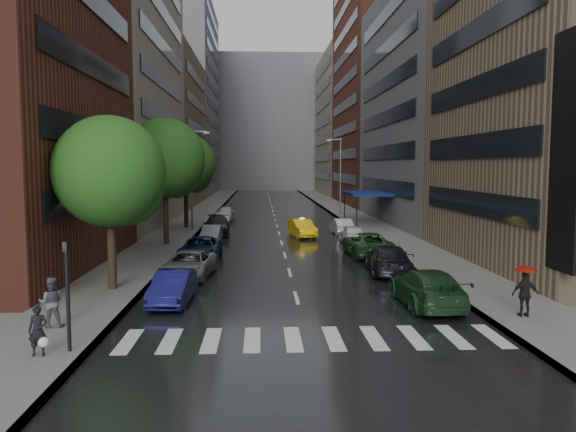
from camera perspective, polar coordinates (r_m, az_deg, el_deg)
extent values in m
plane|color=gray|center=(21.66, 1.55, -10.79)|extent=(220.00, 220.00, 0.00)
cube|color=black|center=(71.03, -1.50, 0.38)|extent=(14.00, 140.00, 0.01)
cube|color=gray|center=(71.40, -8.74, 0.40)|extent=(4.00, 140.00, 0.15)
cube|color=gray|center=(71.80, 5.70, 0.46)|extent=(4.00, 140.00, 0.15)
cube|color=silver|center=(20.20, -15.93, -12.15)|extent=(0.55, 2.80, 0.01)
cube|color=silver|center=(19.93, -11.91, -12.30)|extent=(0.55, 2.80, 0.01)
cube|color=silver|center=(19.76, -7.81, -12.38)|extent=(0.55, 2.80, 0.01)
cube|color=silver|center=(19.69, -3.65, -12.41)|extent=(0.55, 2.80, 0.01)
cube|color=silver|center=(19.72, 0.52, -12.38)|extent=(0.55, 2.80, 0.01)
cube|color=silver|center=(19.84, 4.65, -12.28)|extent=(0.55, 2.80, 0.01)
cube|color=silver|center=(20.07, 8.71, -12.12)|extent=(0.55, 2.80, 0.01)
cube|color=silver|center=(20.39, 12.65, -11.91)|extent=(0.55, 2.80, 0.01)
cube|color=silver|center=(20.79, 16.45, -11.66)|extent=(0.55, 2.80, 0.01)
cube|color=silver|center=(21.28, 20.09, -11.37)|extent=(0.55, 2.80, 0.01)
cube|color=maroon|center=(36.10, -25.59, 15.93)|extent=(8.00, 20.00, 26.00)
cube|color=gray|center=(59.36, -16.43, 15.70)|extent=(8.00, 28.00, 34.00)
cube|color=#937A5B|center=(85.97, -11.90, 8.44)|extent=(8.00, 28.00, 22.00)
cube|color=slate|center=(116.28, -9.60, 11.56)|extent=(8.00, 32.00, 38.00)
cube|color=#937A5B|center=(37.82, 24.68, 18.55)|extent=(8.00, 20.00, 30.00)
cube|color=slate|center=(59.45, 13.67, 10.87)|extent=(8.00, 28.00, 24.00)
cube|color=maroon|center=(87.21, 8.42, 13.07)|extent=(8.00, 28.00, 36.00)
cube|color=gray|center=(116.24, 5.49, 9.13)|extent=(8.00, 32.00, 28.00)
cube|color=black|center=(26.07, 26.48, 5.83)|extent=(0.30, 2.20, 10.00)
cube|color=slate|center=(139.14, -2.16, 9.32)|extent=(40.00, 14.00, 32.00)
cylinder|color=#382619|center=(27.62, -17.49, -2.74)|extent=(0.40, 0.40, 4.54)
sphere|color=#1E5116|center=(27.38, -17.68, 4.34)|extent=(5.19, 5.19, 5.19)
cylinder|color=#382619|center=(42.39, -12.31, 0.49)|extent=(0.40, 0.40, 5.16)
sphere|color=#1E5116|center=(42.26, -12.41, 5.73)|extent=(5.90, 5.90, 5.90)
cylinder|color=#382619|center=(53.48, -10.32, 1.34)|extent=(0.40, 0.40, 4.89)
sphere|color=#1E5116|center=(53.37, -10.39, 5.27)|extent=(5.59, 5.59, 5.59)
imported|color=yellow|center=(46.69, 1.44, -1.25)|extent=(2.37, 4.65, 1.46)
imported|color=#12104B|center=(24.86, -11.64, -7.12)|extent=(1.67, 4.35, 1.41)
imported|color=slate|center=(30.30, -10.01, -4.88)|extent=(2.86, 5.30, 1.41)
imported|color=#0E1B41|center=(35.81, -8.89, -3.28)|extent=(2.51, 5.26, 1.45)
imported|color=slate|center=(43.92, -7.76, -1.79)|extent=(1.50, 4.04, 1.32)
imported|color=black|center=(48.68, -7.27, -0.97)|extent=(2.29, 5.41, 1.56)
imported|color=#AAA9AF|center=(55.96, -6.69, -0.28)|extent=(1.60, 4.08, 1.32)
imported|color=silver|center=(61.55, -6.33, 0.31)|extent=(2.06, 4.59, 1.53)
imported|color=#1B3D20|center=(24.59, 13.90, -7.09)|extent=(2.33, 5.54, 1.60)
imported|color=black|center=(31.40, 10.14, -4.37)|extent=(2.77, 5.67, 1.59)
imported|color=#1D3D1B|center=(37.20, 8.07, -2.86)|extent=(2.76, 5.74, 1.58)
imported|color=white|center=(43.24, 6.53, -1.82)|extent=(1.69, 4.17, 1.42)
imported|color=silver|center=(48.96, 5.43, -1.02)|extent=(1.66, 4.21, 1.37)
imported|color=black|center=(19.04, -24.06, -10.58)|extent=(0.61, 0.43, 1.57)
sphere|color=white|center=(18.97, -23.56, -11.67)|extent=(0.32, 0.32, 0.32)
imported|color=#545459|center=(22.07, -22.92, -8.07)|extent=(0.98, 0.82, 1.81)
imported|color=black|center=(21.92, -22.99, -6.17)|extent=(0.96, 0.98, 0.88)
imported|color=black|center=(23.57, 22.95, -7.31)|extent=(1.03, 0.43, 1.75)
imported|color=#B51D0D|center=(23.42, 23.01, -5.46)|extent=(0.82, 0.82, 0.72)
cylinder|color=black|center=(18.92, -21.45, -8.04)|extent=(0.12, 0.12, 3.20)
imported|color=black|center=(18.66, -21.59, -3.84)|extent=(0.18, 0.15, 0.90)
cylinder|color=gray|center=(51.16, -9.79, 3.64)|extent=(0.18, 0.18, 9.00)
cube|color=gray|center=(51.07, -8.28, 8.38)|extent=(0.50, 0.22, 0.16)
cylinder|color=gray|center=(66.45, 5.34, 4.04)|extent=(0.18, 0.18, 9.00)
cube|color=gray|center=(66.31, 4.16, 7.67)|extent=(0.50, 0.22, 0.16)
cube|color=navy|center=(56.83, 7.95, 2.30)|extent=(4.00, 8.00, 0.25)
cylinder|color=black|center=(52.91, 7.00, 0.48)|extent=(0.12, 0.12, 3.00)
cylinder|color=black|center=(60.39, 5.77, 1.07)|extent=(0.12, 0.12, 3.00)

